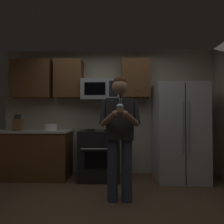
% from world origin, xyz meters
% --- Properties ---
extents(ground_plane, '(6.00, 6.00, 0.00)m').
position_xyz_m(ground_plane, '(0.00, 0.00, 0.00)').
color(ground_plane, brown).
extents(wall_back, '(4.40, 0.10, 2.60)m').
position_xyz_m(wall_back, '(0.00, 1.75, 1.30)').
color(wall_back, '#B7AD99').
rests_on(wall_back, ground).
extents(oven_range, '(0.76, 0.70, 0.93)m').
position_xyz_m(oven_range, '(-0.15, 1.36, 0.46)').
color(oven_range, black).
rests_on(oven_range, ground).
extents(microwave, '(0.74, 0.41, 0.40)m').
position_xyz_m(microwave, '(-0.15, 1.48, 1.72)').
color(microwave, '#9EA0A5').
extents(refrigerator, '(0.90, 0.75, 1.80)m').
position_xyz_m(refrigerator, '(1.35, 1.32, 0.90)').
color(refrigerator, '#B7BABF').
rests_on(refrigerator, ground).
extents(cabinet_row_upper, '(2.78, 0.36, 0.76)m').
position_xyz_m(cabinet_row_upper, '(-0.72, 1.53, 1.95)').
color(cabinet_row_upper, brown).
extents(counter_left, '(1.44, 0.66, 0.92)m').
position_xyz_m(counter_left, '(-1.45, 1.38, 0.46)').
color(counter_left, brown).
rests_on(counter_left, ground).
extents(knife_block, '(0.16, 0.15, 0.32)m').
position_xyz_m(knife_block, '(-1.74, 1.33, 1.04)').
color(knife_block, brown).
rests_on(knife_block, counter_left).
extents(bowl_large_white, '(0.26, 0.26, 0.12)m').
position_xyz_m(bowl_large_white, '(-1.11, 1.34, 0.98)').
color(bowl_large_white, white).
rests_on(bowl_large_white, counter_left).
extents(person, '(0.60, 0.48, 1.76)m').
position_xyz_m(person, '(0.22, 0.36, 1.00)').
color(person, '#383F59').
rests_on(person, ground).
extents(cupcake, '(0.09, 0.09, 0.17)m').
position_xyz_m(cupcake, '(0.22, 0.03, 1.29)').
color(cupcake, '#A87F56').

